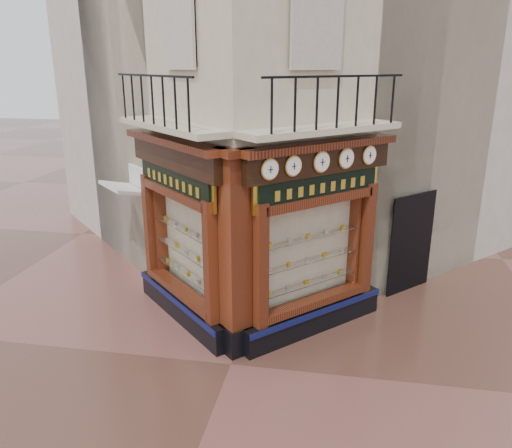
% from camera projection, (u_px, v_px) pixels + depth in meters
% --- Properties ---
extents(ground, '(80.00, 80.00, 0.00)m').
position_uv_depth(ground, '(231.00, 364.00, 9.32)').
color(ground, '#4F2F25').
rests_on(ground, ground).
extents(main_building, '(11.31, 11.31, 12.00)m').
position_uv_depth(main_building, '(278.00, 39.00, 13.26)').
color(main_building, beige).
rests_on(main_building, ground).
extents(neighbour_left, '(11.31, 11.31, 11.00)m').
position_uv_depth(neighbour_left, '(213.00, 60.00, 16.15)').
color(neighbour_left, beige).
rests_on(neighbour_left, ground).
extents(neighbour_right, '(11.31, 11.31, 11.00)m').
position_uv_depth(neighbour_right, '(368.00, 59.00, 15.33)').
color(neighbour_right, beige).
rests_on(neighbour_right, ground).
extents(shopfront_left, '(2.86, 2.86, 3.98)m').
position_uv_depth(shopfront_left, '(180.00, 233.00, 10.42)').
color(shopfront_left, black).
rests_on(shopfront_left, ground).
extents(shopfront_right, '(2.86, 2.86, 3.98)m').
position_uv_depth(shopfront_right, '(315.00, 241.00, 9.95)').
color(shopfront_right, black).
rests_on(shopfront_right, ground).
extents(corner_pilaster, '(0.85, 0.85, 3.98)m').
position_uv_depth(corner_pilaster, '(235.00, 258.00, 9.19)').
color(corner_pilaster, black).
rests_on(corner_pilaster, ground).
extents(balcony, '(5.94, 2.97, 1.03)m').
position_uv_depth(balcony, '(245.00, 127.00, 9.43)').
color(balcony, beige).
rests_on(balcony, ground).
extents(clock_a, '(0.31, 0.31, 0.38)m').
position_uv_depth(clock_a, '(270.00, 169.00, 8.60)').
color(clock_a, '#AC8A39').
rests_on(clock_a, ground).
extents(clock_b, '(0.31, 0.31, 0.38)m').
position_uv_depth(clock_b, '(293.00, 166.00, 8.88)').
color(clock_b, '#AC8A39').
rests_on(clock_b, ground).
extents(clock_c, '(0.32, 0.32, 0.41)m').
position_uv_depth(clock_c, '(321.00, 162.00, 9.25)').
color(clock_c, '#AC8A39').
rests_on(clock_c, ground).
extents(clock_d, '(0.32, 0.32, 0.41)m').
position_uv_depth(clock_d, '(346.00, 158.00, 9.60)').
color(clock_d, '#AC8A39').
rests_on(clock_d, ground).
extents(clock_e, '(0.31, 0.31, 0.39)m').
position_uv_depth(clock_e, '(369.00, 155.00, 9.95)').
color(clock_e, '#AC8A39').
rests_on(clock_e, ground).
extents(awning, '(1.48, 1.48, 0.26)m').
position_uv_depth(awning, '(131.00, 283.00, 12.79)').
color(awning, silver).
rests_on(awning, ground).
extents(signboard_left, '(2.29, 2.29, 0.61)m').
position_uv_depth(signboard_left, '(174.00, 181.00, 10.03)').
color(signboard_left, gold).
rests_on(signboard_left, ground).
extents(signboard_right, '(2.26, 2.26, 0.61)m').
position_uv_depth(signboard_right, '(320.00, 187.00, 9.55)').
color(signboard_right, gold).
rests_on(signboard_right, ground).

